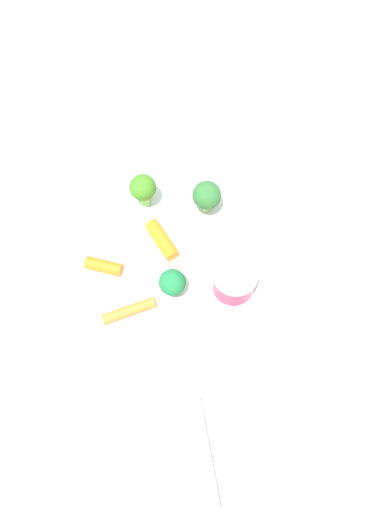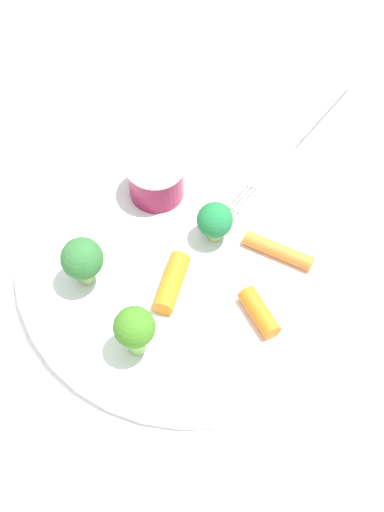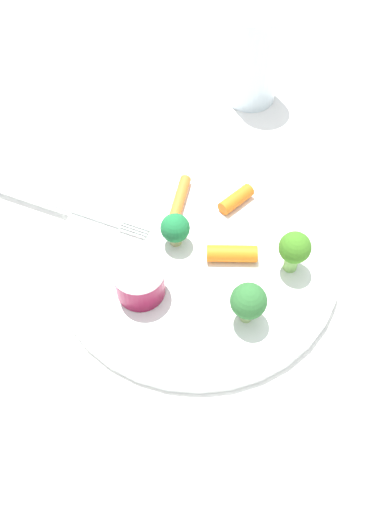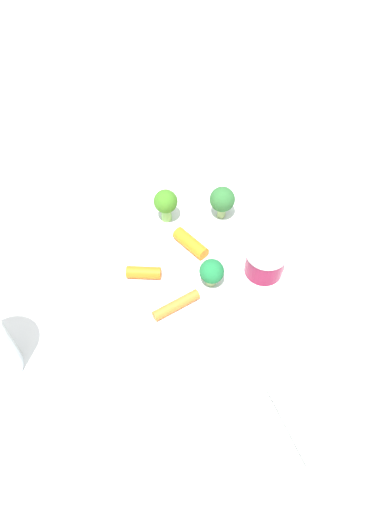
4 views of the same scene
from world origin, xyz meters
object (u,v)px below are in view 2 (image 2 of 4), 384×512
(carrot_stick_0, at_px, (259,312))
(fork, at_px, (294,142))
(broccoli_floret_1, at_px, (82,260))
(carrot_stick_2, at_px, (172,283))
(sauce_cup, at_px, (156,179))
(broccoli_floret_0, at_px, (215,221))
(plate, at_px, (193,259))
(broccoli_floret_2, at_px, (135,329))
(carrot_stick_1, at_px, (278,251))

(carrot_stick_0, xyz_separation_m, fork, (0.12, 0.13, -0.01))
(broccoli_floret_1, height_order, carrot_stick_0, broccoli_floret_1)
(carrot_stick_2, xyz_separation_m, fork, (0.16, 0.07, -0.01))
(broccoli_floret_1, height_order, fork, broccoli_floret_1)
(sauce_cup, xyz_separation_m, broccoli_floret_0, (0.02, -0.06, 0.00))
(plate, height_order, broccoli_floret_0, broccoli_floret_0)
(plate, xyz_separation_m, broccoli_floret_2, (-0.07, -0.05, 0.04))
(carrot_stick_0, relative_size, fork, 0.22)
(broccoli_floret_0, height_order, carrot_stick_0, broccoli_floret_0)
(carrot_stick_0, bearing_deg, carrot_stick_1, 42.24)
(broccoli_floret_2, relative_size, carrot_stick_1, 0.84)
(carrot_stick_2, relative_size, fork, 0.27)
(carrot_stick_0, bearing_deg, broccoli_floret_0, 83.51)
(plate, relative_size, broccoli_floret_0, 7.48)
(broccoli_floret_2, bearing_deg, fork, 26.52)
(plate, bearing_deg, carrot_stick_1, -30.31)
(broccoli_floret_1, height_order, broccoli_floret_2, broccoli_floret_2)
(sauce_cup, relative_size, carrot_stick_0, 1.19)
(carrot_stick_0, height_order, carrot_stick_1, carrot_stick_0)
(plate, height_order, carrot_stick_0, carrot_stick_0)
(sauce_cup, xyz_separation_m, fork, (0.13, -0.01, -0.02))
(broccoli_floret_0, bearing_deg, carrot_stick_1, -49.33)
(broccoli_floret_1, xyz_separation_m, carrot_stick_2, (0.05, -0.04, -0.02))
(broccoli_floret_0, relative_size, broccoli_floret_1, 0.80)
(broccoli_floret_2, bearing_deg, broccoli_floret_1, 94.97)
(sauce_cup, xyz_separation_m, broccoli_floret_1, (-0.09, -0.05, 0.01))
(fork, bearing_deg, broccoli_floret_1, -171.05)
(plate, xyz_separation_m, broccoli_floret_1, (-0.08, 0.02, 0.03))
(broccoli_floret_0, bearing_deg, broccoli_floret_1, 171.80)
(fork, bearing_deg, carrot_stick_0, -133.05)
(carrot_stick_0, bearing_deg, plate, 101.29)
(sauce_cup, xyz_separation_m, broccoli_floret_2, (-0.08, -0.12, 0.01))
(plate, height_order, broccoli_floret_1, broccoli_floret_1)
(carrot_stick_2, bearing_deg, sauce_cup, 68.07)
(broccoli_floret_1, bearing_deg, broccoli_floret_0, -8.20)
(sauce_cup, height_order, carrot_stick_0, sauce_cup)
(plate, xyz_separation_m, carrot_stick_1, (0.06, -0.03, 0.01))
(sauce_cup, bearing_deg, broccoli_floret_1, -151.81)
(plate, xyz_separation_m, carrot_stick_2, (-0.03, -0.02, 0.01))
(carrot_stick_0, height_order, fork, carrot_stick_0)
(carrot_stick_2, bearing_deg, fork, 24.25)
(broccoli_floret_2, distance_m, fork, 0.23)
(carrot_stick_2, bearing_deg, carrot_stick_0, -51.49)
(plate, height_order, carrot_stick_1, carrot_stick_1)
(carrot_stick_0, relative_size, carrot_stick_1, 0.70)
(plate, relative_size, broccoli_floret_1, 5.99)
(plate, bearing_deg, broccoli_floret_1, 165.48)
(carrot_stick_1, bearing_deg, fork, 49.28)
(broccoli_floret_2, xyz_separation_m, carrot_stick_1, (0.13, 0.02, -0.02))
(carrot_stick_0, bearing_deg, sauce_cup, 93.49)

